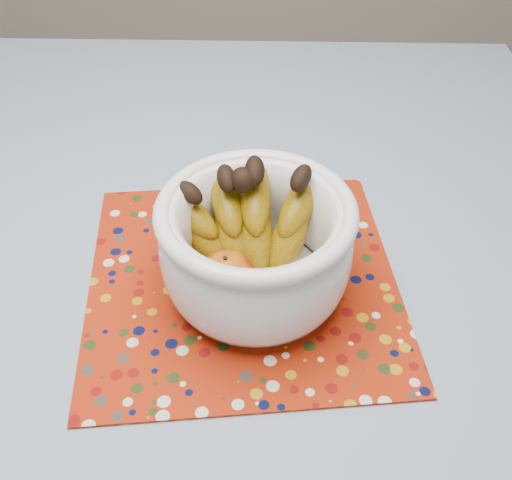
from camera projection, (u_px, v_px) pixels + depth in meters
table at (177, 281)px, 0.92m from camera, size 1.20×1.20×0.75m
tablecloth at (172, 242)px, 0.86m from camera, size 1.32×1.32×0.01m
placemat at (243, 279)px, 0.80m from camera, size 0.45×0.45×0.00m
fruit_bowl at (251, 237)px, 0.74m from camera, size 0.27×0.25×0.17m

